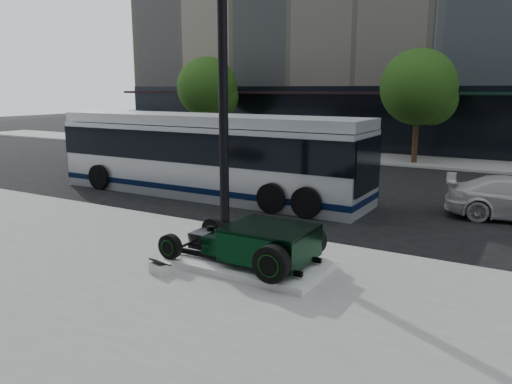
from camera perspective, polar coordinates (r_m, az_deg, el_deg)
The scene contains 8 objects.
ground at distance 15.28m, azimuth 2.67°, elevation -2.84°, with size 120.00×120.00×0.00m, color black.
sidewalk_far at distance 28.21m, azimuth 16.05°, elevation 3.56°, with size 70.00×4.00×0.12m, color gray.
street_trees at distance 26.79m, azimuth 18.41°, elevation 10.98°, with size 29.80×3.80×5.70m.
display_plinth at distance 10.74m, azimuth -0.99°, elevation -8.10°, with size 3.40×1.80×0.15m, color silver.
hot_rod at distance 10.41m, azimuth 0.57°, elevation -5.81°, with size 3.22×2.00×0.81m.
info_plaque at distance 10.53m, azimuth -10.89°, elevation -8.44°, with size 0.46×0.39×0.31m.
lamppost at distance 13.08m, azimuth -3.78°, elevation 12.20°, with size 0.46×0.46×8.29m.
transit_bus at distance 18.29m, azimuth -5.58°, elevation 4.28°, with size 12.12×2.88×2.92m.
Camera 1 is at (6.85, -13.10, 3.83)m, focal length 35.00 mm.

